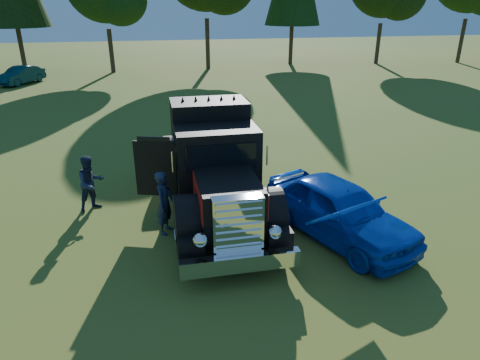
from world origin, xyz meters
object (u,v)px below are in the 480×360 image
at_px(spectator_far, 91,183).
at_px(distant_teal_car, 21,75).
at_px(diamond_t_truck, 215,171).
at_px(spectator_near, 165,203).
at_px(hotrod_coupe, 339,210).

distance_m(spectator_far, distant_teal_car, 22.91).
bearing_deg(spectator_far, diamond_t_truck, -50.60).
relative_size(spectator_near, spectator_far, 1.04).
height_order(hotrod_coupe, distant_teal_car, hotrod_coupe).
bearing_deg(distant_teal_car, spectator_far, -43.71).
distance_m(spectator_near, spectator_far, 2.62).
height_order(diamond_t_truck, hotrod_coupe, diamond_t_truck).
xyz_separation_m(diamond_t_truck, spectator_far, (-3.35, 1.01, -0.48)).
xyz_separation_m(spectator_near, distant_teal_car, (-9.05, 23.53, -0.22)).
height_order(spectator_near, distant_teal_car, spectator_near).
bearing_deg(spectator_near, hotrod_coupe, -80.62).
bearing_deg(diamond_t_truck, spectator_far, 163.19).
relative_size(spectator_far, distant_teal_car, 0.43).
relative_size(spectator_near, distant_teal_car, 0.45).
xyz_separation_m(spectator_near, spectator_far, (-1.96, 1.75, -0.03)).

